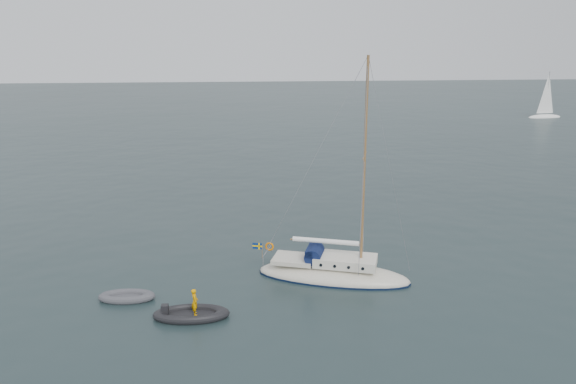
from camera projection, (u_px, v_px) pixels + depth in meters
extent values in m
plane|color=black|center=(321.00, 270.00, 30.66)|extent=(300.00, 300.00, 0.00)
ellipsoid|color=beige|center=(333.00, 276.00, 29.59)|extent=(8.02, 2.49, 1.34)
cube|color=silver|center=(345.00, 259.00, 29.42)|extent=(3.21, 1.69, 0.49)
cube|color=beige|center=(293.00, 264.00, 29.18)|extent=(2.14, 1.69, 0.22)
cylinder|color=#0E183E|center=(314.00, 256.00, 29.19)|extent=(0.86, 1.47, 0.86)
cube|color=#0E183E|center=(311.00, 253.00, 29.13)|extent=(0.40, 1.47, 0.36)
cylinder|color=olive|center=(364.00, 164.00, 28.18)|extent=(0.13, 0.13, 10.69)
cylinder|color=olive|center=(364.00, 154.00, 28.04)|extent=(0.04, 1.96, 0.04)
cylinder|color=olive|center=(326.00, 243.00, 29.06)|extent=(3.74, 0.09, 0.09)
cylinder|color=white|center=(326.00, 242.00, 29.05)|extent=(3.48, 0.25, 0.25)
cylinder|color=#919199|center=(266.00, 258.00, 28.94)|extent=(0.04, 1.96, 0.04)
torus|color=orange|center=(264.00, 254.00, 29.45)|extent=(0.48, 0.09, 0.48)
cylinder|color=olive|center=(260.00, 260.00, 28.93)|extent=(0.03, 0.03, 0.80)
cube|color=navy|center=(254.00, 255.00, 28.83)|extent=(0.53, 0.02, 0.34)
cube|color=#FFC200|center=(254.00, 255.00, 28.83)|extent=(0.55, 0.03, 0.08)
cube|color=#FFC200|center=(256.00, 255.00, 28.84)|extent=(0.08, 0.03, 0.36)
cylinder|color=black|center=(321.00, 254.00, 30.12)|extent=(0.16, 0.05, 0.16)
cylinder|color=black|center=(326.00, 266.00, 28.48)|extent=(0.16, 0.05, 0.16)
cylinder|color=black|center=(334.00, 254.00, 30.20)|extent=(0.16, 0.05, 0.16)
cylinder|color=black|center=(340.00, 266.00, 28.55)|extent=(0.16, 0.05, 0.16)
cylinder|color=black|center=(347.00, 253.00, 30.27)|extent=(0.16, 0.05, 0.16)
cylinder|color=black|center=(354.00, 265.00, 28.62)|extent=(0.16, 0.05, 0.16)
cylinder|color=black|center=(360.00, 253.00, 30.34)|extent=(0.16, 0.05, 0.16)
cylinder|color=black|center=(368.00, 265.00, 28.70)|extent=(0.16, 0.05, 0.16)
cube|color=#4C4D52|center=(127.00, 298.00, 27.14)|extent=(1.66, 0.68, 0.10)
cube|color=black|center=(191.00, 315.00, 25.38)|extent=(2.16, 0.90, 0.11)
cube|color=black|center=(165.00, 311.00, 25.19)|extent=(0.31, 0.31, 0.54)
imported|color=#E09200|center=(195.00, 302.00, 25.22)|extent=(0.38, 0.50, 1.24)
ellipsoid|color=white|center=(544.00, 117.00, 92.15)|extent=(5.95, 1.98, 0.99)
cylinder|color=#919199|center=(547.00, 93.00, 91.13)|extent=(0.10, 0.10, 6.94)
cone|color=white|center=(547.00, 93.00, 91.13)|extent=(3.17, 3.17, 6.45)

